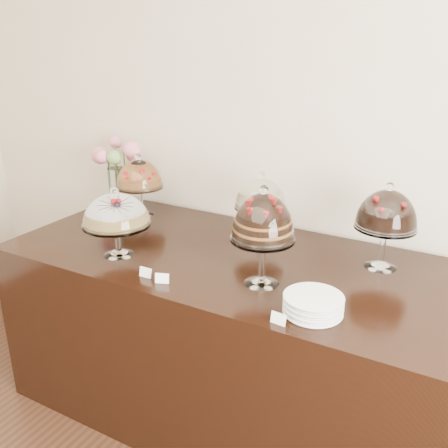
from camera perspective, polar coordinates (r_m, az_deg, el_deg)
The scene contains 12 objects.
wall_back at distance 2.67m, azimuth 9.77°, elevation 11.84°, with size 5.00×0.04×3.00m, color beige.
display_counter at distance 2.64m, azimuth 0.54°, elevation -12.56°, with size 2.20×1.00×0.90m, color black.
cake_stand_sugar_sponge at distance 2.41m, azimuth -12.24°, elevation 1.27°, with size 0.33×0.33×0.34m.
cake_stand_choco_layer at distance 2.05m, azimuth 4.49°, elevation 0.30°, with size 0.27×0.27×0.44m.
cake_stand_cheesecake at distance 2.53m, azimuth 4.18°, elevation 3.17°, with size 0.26×0.26×0.37m.
cake_stand_dark_choco at distance 2.33m, azimuth 18.11°, elevation 1.17°, with size 0.28×0.28×0.40m.
cake_stand_fruit_tart at distance 2.95m, azimuth -9.65°, elevation 5.39°, with size 0.28×0.28×0.37m.
flower_vase at distance 3.17m, azimuth -12.21°, elevation 6.56°, with size 0.35×0.27×0.41m.
plate_stack at distance 1.96m, azimuth 10.16°, elevation -9.07°, with size 0.22×0.22×0.07m.
price_card_left at distance 2.23m, azimuth -8.96°, elevation -5.49°, with size 0.06×0.01×0.04m, color white.
price_card_right at distance 1.88m, azimuth 6.22°, elevation -10.70°, with size 0.06×0.01×0.04m, color white.
price_card_extra at distance 2.17m, azimuth -7.10°, elevation -6.18°, with size 0.06×0.01×0.04m, color white.
Camera 1 is at (0.89, 0.51, 1.90)m, focal length 40.00 mm.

